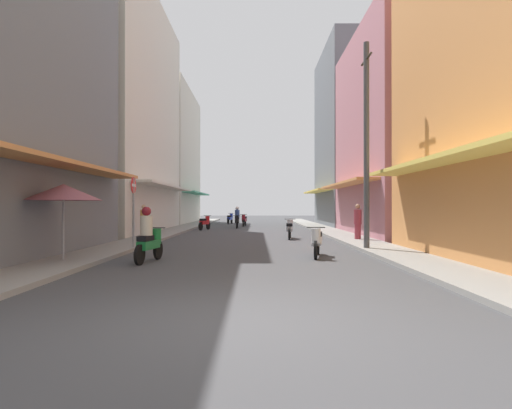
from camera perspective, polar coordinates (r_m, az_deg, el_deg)
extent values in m
plane|color=#424244|center=(23.05, -0.79, -4.21)|extent=(93.95, 93.95, 0.00)
cube|color=gray|center=(23.61, -12.61, -3.96)|extent=(1.70, 50.70, 0.12)
cube|color=gray|center=(23.49, 11.11, -3.98)|extent=(1.70, 50.70, 0.12)
cube|color=#D88C4C|center=(12.47, -26.26, 5.35)|extent=(1.10, 11.68, 0.12)
cube|color=silver|center=(27.26, -19.69, 11.62)|extent=(6.00, 13.18, 14.38)
cube|color=silver|center=(25.74, -12.34, 2.45)|extent=(1.10, 11.86, 0.12)
cube|color=silver|center=(39.16, -13.37, 6.41)|extent=(6.00, 11.48, 12.27)
cube|color=#4CB28C|center=(38.26, -8.27, 1.56)|extent=(1.10, 10.33, 0.12)
cube|color=#EFD159|center=(11.50, 25.18, 5.82)|extent=(1.10, 10.27, 0.12)
cube|color=#B7727F|center=(24.00, 20.68, 9.21)|extent=(6.00, 10.45, 11.05)
cube|color=#D88C4C|center=(22.71, 12.39, 2.81)|extent=(1.10, 9.41, 0.12)
cube|color=slate|center=(33.95, 14.44, 9.00)|extent=(6.00, 9.55, 14.10)
cube|color=#EFD159|center=(32.84, 8.52, 1.86)|extent=(1.10, 8.59, 0.12)
cylinder|color=black|center=(12.33, 8.35, -6.34)|extent=(0.19, 0.56, 0.56)
cylinder|color=black|center=(13.58, 8.66, -5.78)|extent=(0.19, 0.56, 0.56)
cube|color=silver|center=(12.98, 8.53, -5.06)|extent=(0.48, 1.04, 0.24)
cube|color=black|center=(13.17, 8.58, -4.12)|extent=(0.39, 0.61, 0.14)
cylinder|color=silver|center=(12.42, 8.38, -4.35)|extent=(0.28, 0.28, 0.45)
cylinder|color=black|center=(12.41, 8.38, -3.20)|extent=(0.54, 0.14, 0.03)
cylinder|color=black|center=(37.44, -3.46, -2.26)|extent=(0.18, 0.57, 0.56)
cylinder|color=black|center=(36.22, -3.93, -2.33)|extent=(0.18, 0.57, 0.56)
cube|color=#1E38B7|center=(36.77, -3.71, -1.96)|extent=(0.45, 1.03, 0.24)
cube|color=black|center=(36.58, -3.78, -1.65)|extent=(0.37, 0.60, 0.14)
cylinder|color=#1E38B7|center=(37.30, -3.51, -1.63)|extent=(0.28, 0.28, 0.45)
cylinder|color=black|center=(37.30, -3.51, -1.24)|extent=(0.55, 0.13, 0.03)
cylinder|color=black|center=(31.88, -1.81, -2.61)|extent=(0.14, 0.57, 0.56)
cylinder|color=black|center=(33.12, -1.52, -2.52)|extent=(0.14, 0.57, 0.56)
cube|color=maroon|center=(32.54, -1.65, -2.18)|extent=(0.38, 1.02, 0.24)
cube|color=black|center=(32.74, -1.61, -1.82)|extent=(0.34, 0.59, 0.14)
cylinder|color=maroon|center=(31.99, -1.78, -1.85)|extent=(0.28, 0.28, 0.45)
cylinder|color=black|center=(31.99, -1.78, -1.40)|extent=(0.55, 0.09, 0.03)
cylinder|color=black|center=(28.14, -6.74, -2.92)|extent=(0.24, 0.56, 0.56)
cylinder|color=black|center=(26.99, -7.78, -3.03)|extent=(0.24, 0.56, 0.56)
cube|color=red|center=(27.51, -7.29, -2.52)|extent=(0.55, 1.04, 0.24)
cube|color=black|center=(27.32, -7.46, -2.12)|extent=(0.43, 0.62, 0.14)
cylinder|color=red|center=(28.01, -6.84, -2.07)|extent=(0.28, 0.28, 0.45)
cylinder|color=black|center=(28.00, -6.84, -1.56)|extent=(0.54, 0.18, 0.03)
cylinder|color=black|center=(12.56, -13.59, -6.22)|extent=(0.17, 0.57, 0.56)
cylinder|color=black|center=(11.43, -16.03, -6.81)|extent=(0.17, 0.57, 0.56)
cube|color=#197233|center=(11.93, -14.85, -5.48)|extent=(0.44, 1.03, 0.24)
cube|color=black|center=(11.73, -15.24, -4.58)|extent=(0.37, 0.60, 0.14)
cylinder|color=#197233|center=(12.41, -13.81, -4.35)|extent=(0.28, 0.28, 0.45)
cylinder|color=black|center=(12.40, -13.81, -3.19)|extent=(0.55, 0.12, 0.03)
cylinder|color=beige|center=(11.75, -15.14, -2.87)|extent=(0.34, 0.34, 0.55)
sphere|color=maroon|center=(11.74, -15.14, -0.91)|extent=(0.26, 0.26, 0.26)
cylinder|color=black|center=(28.97, -2.74, -2.85)|extent=(0.08, 0.56, 0.56)
cylinder|color=black|center=(30.22, -2.63, -2.74)|extent=(0.08, 0.56, 0.56)
cube|color=black|center=(29.64, -2.68, -2.36)|extent=(0.28, 1.00, 0.24)
cube|color=black|center=(29.83, -2.66, -1.97)|extent=(0.28, 0.56, 0.14)
cylinder|color=black|center=(29.08, -2.73, -2.01)|extent=(0.28, 0.28, 0.45)
cylinder|color=black|center=(29.08, -2.73, -1.52)|extent=(0.55, 0.03, 0.03)
cylinder|color=#334C8C|center=(29.77, -2.67, -1.30)|extent=(0.34, 0.34, 0.55)
sphere|color=silver|center=(29.77, -2.67, -0.53)|extent=(0.26, 0.26, 0.26)
cylinder|color=black|center=(20.57, 4.78, -3.90)|extent=(0.14, 0.57, 0.56)
cylinder|color=black|center=(19.32, 4.67, -4.14)|extent=(0.14, 0.57, 0.56)
cube|color=#B2B2B7|center=(19.88, 4.72, -3.39)|extent=(0.39, 1.03, 0.24)
cube|color=black|center=(19.67, 4.70, -2.84)|extent=(0.34, 0.59, 0.14)
cylinder|color=#B2B2B7|center=(20.42, 4.77, -2.75)|extent=(0.28, 0.28, 0.45)
cylinder|color=black|center=(20.41, 4.77, -2.05)|extent=(0.55, 0.09, 0.03)
cylinder|color=#99333F|center=(18.85, 14.06, -3.89)|extent=(0.28, 0.28, 0.78)
cylinder|color=#99333F|center=(18.82, 14.06, -1.70)|extent=(0.34, 0.34, 0.66)
sphere|color=tan|center=(18.81, 14.06, -0.27)|extent=(0.22, 0.22, 0.22)
cylinder|color=#334C8C|center=(20.59, -15.49, -3.60)|extent=(0.28, 0.28, 0.77)
cylinder|color=#BF8C3F|center=(20.56, -15.48, -1.62)|extent=(0.34, 0.34, 0.65)
sphere|color=tan|center=(20.56, -15.48, -0.32)|extent=(0.22, 0.22, 0.22)
cylinder|color=#99999E|center=(12.37, -25.41, -2.89)|extent=(0.05, 0.05, 2.03)
cone|color=#8C4C59|center=(12.36, -25.40, 1.57)|extent=(2.03, 2.03, 0.45)
cylinder|color=#4C4C4F|center=(15.06, 15.22, 7.84)|extent=(0.20, 0.20, 7.41)
cylinder|color=#3F382D|center=(15.80, 15.20, 19.06)|extent=(0.08, 1.20, 0.08)
cylinder|color=gray|center=(15.35, -16.82, -1.32)|extent=(0.07, 0.07, 2.60)
cylinder|color=red|center=(15.36, -16.82, 2.60)|extent=(0.02, 0.60, 0.60)
cube|color=white|center=(15.36, -16.82, 2.60)|extent=(0.03, 0.40, 0.10)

